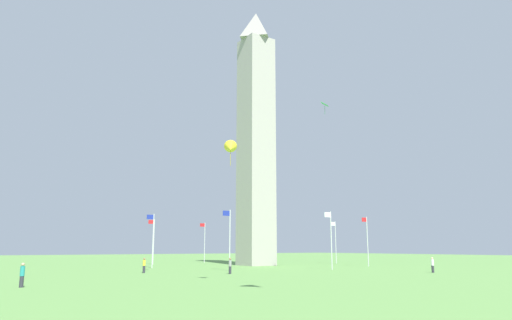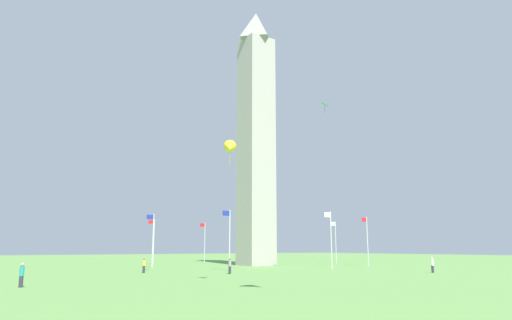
% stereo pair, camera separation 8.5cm
% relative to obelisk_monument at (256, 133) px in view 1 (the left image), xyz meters
% --- Properties ---
extents(ground_plane, '(260.00, 260.00, 0.00)m').
position_rel_obelisk_monument_xyz_m(ground_plane, '(0.00, 0.00, -21.71)').
color(ground_plane, '#609347').
extents(obelisk_monument, '(4.78, 4.78, 43.43)m').
position_rel_obelisk_monument_xyz_m(obelisk_monument, '(0.00, 0.00, 0.00)').
color(obelisk_monument, '#A8A399').
rests_on(obelisk_monument, ground).
extents(flagpole_n, '(1.12, 0.14, 7.51)m').
position_rel_obelisk_monument_xyz_m(flagpole_n, '(17.56, 0.00, -17.58)').
color(flagpole_n, silver).
rests_on(flagpole_n, ground).
extents(flagpole_ne, '(1.12, 0.14, 7.51)m').
position_rel_obelisk_monument_xyz_m(flagpole_ne, '(12.43, 12.37, -17.58)').
color(flagpole_ne, silver).
rests_on(flagpole_ne, ground).
extents(flagpole_e, '(1.12, 0.14, 7.51)m').
position_rel_obelisk_monument_xyz_m(flagpole_e, '(0.06, 17.50, -17.58)').
color(flagpole_e, silver).
rests_on(flagpole_e, ground).
extents(flagpole_se, '(1.12, 0.14, 7.51)m').
position_rel_obelisk_monument_xyz_m(flagpole_se, '(-12.31, 12.37, -17.58)').
color(flagpole_se, silver).
rests_on(flagpole_se, ground).
extents(flagpole_s, '(1.12, 0.14, 7.51)m').
position_rel_obelisk_monument_xyz_m(flagpole_s, '(-17.43, 0.00, -17.58)').
color(flagpole_s, silver).
rests_on(flagpole_s, ground).
extents(flagpole_sw, '(1.12, 0.14, 7.51)m').
position_rel_obelisk_monument_xyz_m(flagpole_sw, '(-12.31, -12.37, -17.58)').
color(flagpole_sw, silver).
rests_on(flagpole_sw, ground).
extents(flagpole_w, '(1.12, 0.14, 7.51)m').
position_rel_obelisk_monument_xyz_m(flagpole_w, '(0.06, -17.50, -17.58)').
color(flagpole_w, silver).
rests_on(flagpole_w, ground).
extents(flagpole_nw, '(1.12, 0.14, 7.51)m').
position_rel_obelisk_monument_xyz_m(flagpole_nw, '(12.43, -12.37, -17.58)').
color(flagpole_nw, silver).
rests_on(flagpole_nw, ground).
extents(person_white_shirt, '(0.32, 0.32, 1.73)m').
position_rel_obelisk_monument_xyz_m(person_white_shirt, '(-4.50, 29.31, -20.85)').
color(person_white_shirt, '#2D2D38').
rests_on(person_white_shirt, ground).
extents(person_yellow_shirt, '(0.32, 0.32, 1.68)m').
position_rel_obelisk_monument_xyz_m(person_yellow_shirt, '(23.02, 11.36, -20.88)').
color(person_yellow_shirt, '#2D2D38').
rests_on(person_yellow_shirt, ground).
extents(person_gray_shirt, '(0.32, 0.32, 1.72)m').
position_rel_obelisk_monument_xyz_m(person_gray_shirt, '(15.96, 18.46, -20.86)').
color(person_gray_shirt, '#2D2D38').
rests_on(person_gray_shirt, ground).
extents(person_teal_shirt, '(0.32, 0.32, 1.75)m').
position_rel_obelisk_monument_xyz_m(person_teal_shirt, '(37.46, 24.96, -20.84)').
color(person_teal_shirt, '#2D2D38').
rests_on(person_teal_shirt, ground).
extents(kite_yellow_delta, '(1.61, 1.71, 2.20)m').
position_rel_obelisk_monument_xyz_m(kite_yellow_delta, '(23.60, 30.99, -10.82)').
color(kite_yellow_delta, yellow).
extents(kite_green_diamond, '(1.27, 1.23, 1.62)m').
position_rel_obelisk_monument_xyz_m(kite_green_diamond, '(2.50, 19.65, -0.54)').
color(kite_green_diamond, green).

